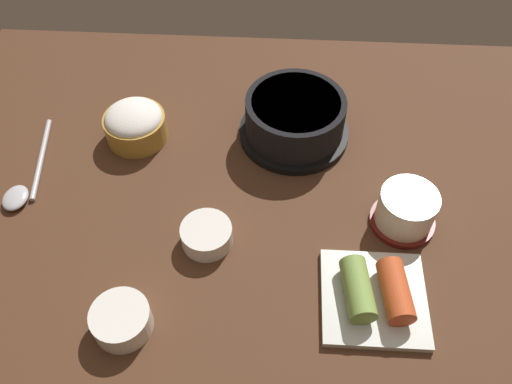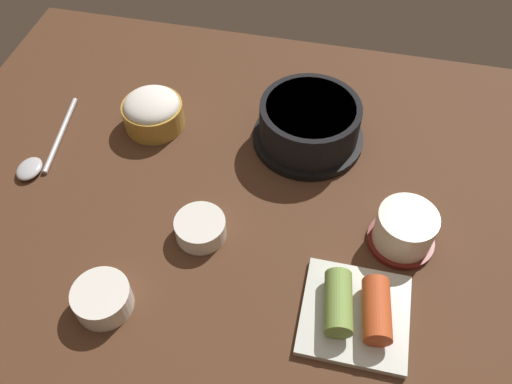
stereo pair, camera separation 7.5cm
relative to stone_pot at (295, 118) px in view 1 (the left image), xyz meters
The scene contains 8 objects.
dining_table 15.14cm from the stone_pot, 120.16° to the right, with size 100.00×76.00×2.00cm, color #4C2D1C.
stone_pot is the anchor object (origin of this frame).
rice_bowl 25.03cm from the stone_pot, behind, with size 9.68×9.68×5.93cm.
tea_cup_with_saucer 22.54cm from the stone_pot, 46.72° to the right, with size 9.12×9.12×5.98cm.
banchan_cup_center 24.12cm from the stone_pot, 118.77° to the right, with size 7.02×7.02×2.98cm.
kimchi_plate 30.68cm from the stone_pot, 69.95° to the right, with size 13.20×13.20×4.43cm.
side_bowl_near 39.74cm from the stone_pot, 120.89° to the right, with size 7.28×7.28×3.45cm.
spoon 41.88cm from the stone_pot, 161.80° to the right, with size 4.56×18.59×1.35cm.
Camera 1 is at (4.65, -48.38, 63.72)cm, focal length 37.44 mm.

